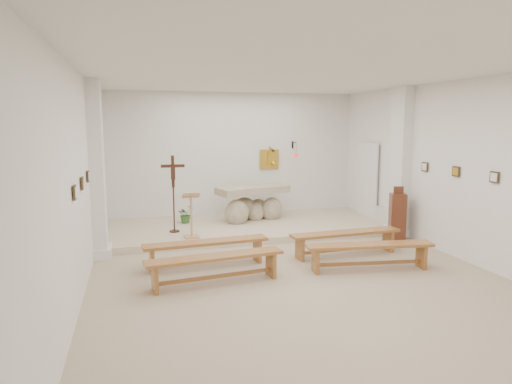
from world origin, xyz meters
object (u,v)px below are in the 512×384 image
object	(u,v)px
bench_left_front	(206,247)
bench_left_second	(216,263)
bench_right_front	(346,238)
donation_pedestal	(397,217)
crucifix_stand	(173,188)
lectern	(191,215)
altar	(252,206)
bench_right_second	(370,250)

from	to	relation	value
bench_left_front	bench_left_second	world-z (taller)	same
bench_right_front	donation_pedestal	bearing A→B (deg)	22.40
bench_right_front	crucifix_stand	bearing A→B (deg)	140.95
lectern	bench_left_front	bearing A→B (deg)	-89.42
altar	bench_right_second	xyz separation A→B (m)	(1.14, -4.13, -0.15)
lectern	bench_left_front	world-z (taller)	lectern
donation_pedestal	bench_right_second	size ratio (longest dim) A/B	0.53
crucifix_stand	bench_left_front	size ratio (longest dim) A/B	0.76
bench_right_front	bench_left_second	world-z (taller)	same
altar	bench_right_second	world-z (taller)	altar
altar	bench_left_second	bearing A→B (deg)	-127.82
crucifix_stand	donation_pedestal	xyz separation A→B (m)	(4.91, -1.51, -0.63)
bench_left_second	bench_right_front	bearing A→B (deg)	11.74
crucifix_stand	bench_right_front	xyz separation A→B (m)	(3.23, -2.32, -0.81)
lectern	donation_pedestal	distance (m)	4.67
lectern	crucifix_stand	xyz separation A→B (m)	(-0.32, 0.64, 0.52)
altar	bench_left_front	xyz separation A→B (m)	(-1.70, -3.16, -0.15)
bench_left_second	bench_left_front	bearing A→B (deg)	82.82
altar	lectern	size ratio (longest dim) A/B	1.92
bench_left_second	bench_right_second	world-z (taller)	same
altar	lectern	distance (m)	2.31
crucifix_stand	bench_right_front	bearing A→B (deg)	-34.60
altar	bench_left_second	world-z (taller)	altar
bench_left_second	crucifix_stand	bearing A→B (deg)	89.60
altar	bench_right_front	distance (m)	3.36
bench_left_front	bench_right_front	size ratio (longest dim) A/B	1.00
crucifix_stand	bench_left_second	size ratio (longest dim) A/B	0.75
lectern	altar	bearing A→B (deg)	38.17
lectern	bench_right_second	world-z (taller)	lectern
donation_pedestal	bench_left_second	size ratio (longest dim) A/B	0.53
bench_right_front	bench_right_second	xyz separation A→B (m)	(0.00, -0.97, 0.00)
bench_left_second	bench_right_second	size ratio (longest dim) A/B	1.00
altar	bench_left_front	distance (m)	3.59
lectern	bench_right_second	xyz separation A→B (m)	(2.91, -2.65, -0.30)
crucifix_stand	donation_pedestal	distance (m)	5.18
lectern	donation_pedestal	xyz separation A→B (m)	(4.59, -0.87, -0.12)
altar	donation_pedestal	bearing A→B (deg)	-55.24
lectern	bench_left_front	distance (m)	1.71
donation_pedestal	crucifix_stand	bearing A→B (deg)	-178.28
bench_left_front	bench_right_second	world-z (taller)	same
lectern	donation_pedestal	world-z (taller)	donation_pedestal
crucifix_stand	altar	bearing A→B (deg)	22.90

